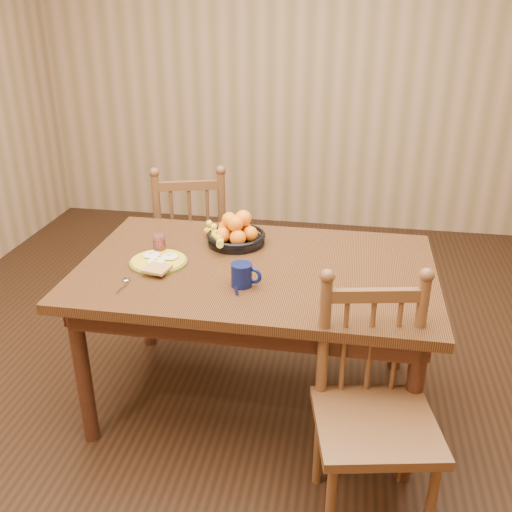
% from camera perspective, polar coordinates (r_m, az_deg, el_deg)
% --- Properties ---
extents(room, '(4.52, 5.02, 2.72)m').
position_cam_1_polar(room, '(2.38, 0.00, 12.11)').
color(room, black).
rests_on(room, ground).
extents(dining_table, '(1.60, 1.00, 0.75)m').
position_cam_1_polar(dining_table, '(2.62, 0.00, -2.68)').
color(dining_table, black).
rests_on(dining_table, ground).
extents(chair_far, '(0.55, 0.54, 0.98)m').
position_cam_1_polar(chair_far, '(3.50, -6.47, 1.15)').
color(chair_far, '#503118').
rests_on(chair_far, ground).
extents(chair_near, '(0.51, 0.49, 0.96)m').
position_cam_1_polar(chair_near, '(2.22, 11.71, -15.12)').
color(chair_near, '#503118').
rests_on(chair_near, ground).
extents(breakfast_plate, '(0.26, 0.30, 0.04)m').
position_cam_1_polar(breakfast_plate, '(2.63, -9.73, -0.53)').
color(breakfast_plate, '#59601E').
rests_on(breakfast_plate, dining_table).
extents(fork, '(0.06, 0.18, 0.00)m').
position_cam_1_polar(fork, '(2.41, -1.85, -2.91)').
color(fork, silver).
rests_on(fork, dining_table).
extents(spoon, '(0.04, 0.16, 0.01)m').
position_cam_1_polar(spoon, '(2.49, -12.96, -2.54)').
color(spoon, silver).
rests_on(spoon, dining_table).
extents(coffee_mug, '(0.13, 0.09, 0.10)m').
position_cam_1_polar(coffee_mug, '(2.39, -1.34, -1.88)').
color(coffee_mug, '#090F34').
rests_on(coffee_mug, dining_table).
extents(juice_glass, '(0.06, 0.06, 0.09)m').
position_cam_1_polar(juice_glass, '(2.73, -9.65, 1.15)').
color(juice_glass, silver).
rests_on(juice_glass, dining_table).
extents(fruit_bowl, '(0.32, 0.32, 0.17)m').
position_cam_1_polar(fruit_bowl, '(2.79, -2.14, 2.31)').
color(fruit_bowl, black).
rests_on(fruit_bowl, dining_table).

